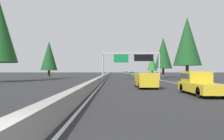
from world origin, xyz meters
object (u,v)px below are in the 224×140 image
Objects in this scene: sedan_far_left at (126,73)px; sedan_near_center at (139,75)px; sign_gantry_overhead at (132,58)px; conifer_right_near at (187,41)px; pickup_mid_center at (199,83)px; conifer_right_far at (152,62)px; conifer_left_near at (49,56)px; minivan_mid_left at (146,79)px; sedan_distant_a at (132,74)px; conifer_right_mid at (163,53)px.

sedan_near_center is (-54.48, -0.45, 0.00)m from sedan_far_left.
sign_gantry_overhead is 13.39m from conifer_right_near.
pickup_mid_center is 63.01m from conifer_right_far.
pickup_mid_center is at bearing -179.97° from sedan_far_left.
sign_gantry_overhead is 1.40× the size of conifer_left_near.
conifer_right_far is at bearing 4.26° from conifer_right_near.
sedan_near_center is 0.54× the size of conifer_right_far.
minivan_mid_left is 0.61× the size of conifer_right_far.
sign_gantry_overhead is at bearing 175.06° from sedan_distant_a.
conifer_right_mid is at bearing -172.13° from sedan_far_left.
conifer_left_near is at bearing 160.47° from sedan_far_left.
minivan_mid_left reaches higher than sedan_distant_a.
conifer_left_near reaches higher than sedan_near_center.
sedan_far_left is 36.12m from conifer_right_far.
conifer_right_far is at bearing -104.19° from sedan_distant_a.
minivan_mid_left is at bearing 164.04° from conifer_right_mid.
pickup_mid_center is 0.62× the size of conifer_left_near.
conifer_right_near is 1.55× the size of conifer_left_near.
conifer_right_near is 1.23× the size of conifer_right_mid.
minivan_mid_left is 29.31m from conifer_right_near.
conifer_right_far is 0.90× the size of conifer_left_near.
conifer_left_near is at bearing 75.98° from sign_gantry_overhead.
sign_gantry_overhead is 35.18m from sedan_distant_a.
sedan_far_left is at bearing 12.29° from conifer_right_far.
sedan_near_center is (42.98, -0.39, -0.23)m from pickup_mid_center.
sedan_distant_a is 37.82m from conifer_left_near.
sedan_near_center is at bearing -69.35° from conifer_left_near.
sign_gantry_overhead is at bearing 177.69° from sedan_far_left.
sedan_far_left is 67.11m from conifer_left_near.
conifer_left_near reaches higher than conifer_right_far.
conifer_right_mid reaches higher than sedan_distant_a.
conifer_left_near reaches higher than sedan_distant_a.
pickup_mid_center is 0.68× the size of conifer_right_far.
sedan_distant_a is at bearing 0.50° from sedan_near_center.
conifer_right_mid reaches higher than conifer_left_near.
sedan_far_left is (97.46, 0.05, -0.23)m from pickup_mid_center.
pickup_mid_center is at bearing 179.81° from sedan_distant_a.
conifer_right_near reaches higher than sedan_distant_a.
sign_gantry_overhead is 34.55m from conifer_right_far.
sign_gantry_overhead is 1.11× the size of conifer_right_mid.
pickup_mid_center is 42.98m from sedan_near_center.
sedan_distant_a is (57.87, -3.55, -0.27)m from minivan_mid_left.
sedan_far_left is (67.99, -2.74, -4.07)m from sign_gantry_overhead.
conifer_right_mid is 31.29m from conifer_left_near.
conifer_right_mid reaches higher than minivan_mid_left.
conifer_right_far is (56.01, -10.93, 4.01)m from minivan_mid_left.
minivan_mid_left is at bearing 177.93° from sedan_far_left.
sign_gantry_overhead is at bearing -104.02° from conifer_left_near.
sedan_near_center is 16.91m from conifer_right_near.
sedan_distant_a and sedan_far_left have the same top height.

